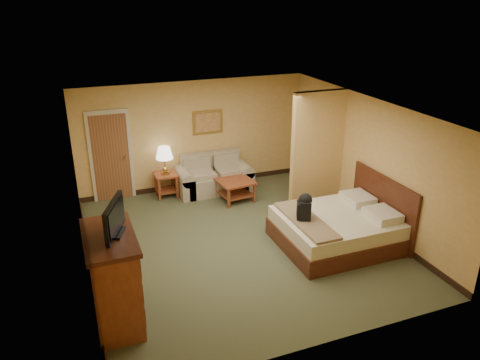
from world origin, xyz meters
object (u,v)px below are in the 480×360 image
loveseat (214,179)px  dresser (114,278)px  bed (342,227)px  coffee_table (235,186)px

loveseat → dresser: size_ratio=1.25×
loveseat → bed: bearing=-65.9°
loveseat → coffee_table: bearing=-68.4°
coffee_table → dresser: bearing=-132.9°
bed → dresser: bearing=-170.0°
coffee_table → bed: bed is taller
loveseat → bed: 3.59m
loveseat → coffee_table: (0.28, -0.70, 0.06)m
loveseat → dresser: (-2.82, -4.04, 0.42)m
dresser → bed: size_ratio=0.63×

